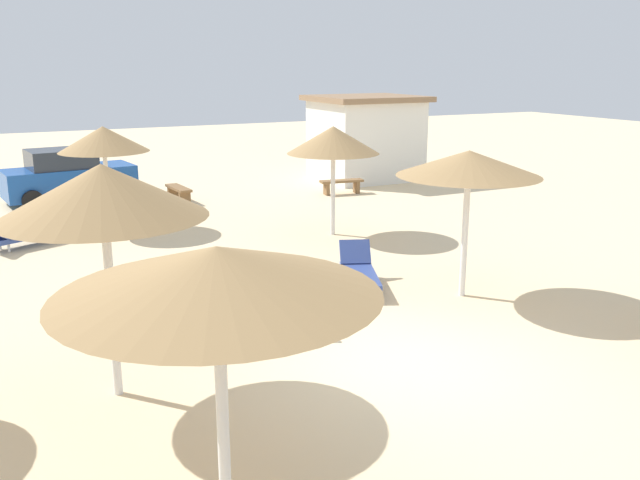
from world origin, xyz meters
The scene contains 13 objects.
ground_plane centered at (0.00, 0.00, 0.00)m, with size 80.00×80.00×0.00m, color beige.
parasol_0 centered at (-2.53, 10.72, 2.44)m, with size 2.37×2.37×2.79m.
parasol_2 centered at (-4.17, 0.85, 2.82)m, with size 2.67×2.67×3.18m.
parasol_4 centered at (2.62, 2.04, 2.58)m, with size 2.70×2.70×2.84m.
parasol_6 centered at (-3.74, -2.42, 2.60)m, with size 3.01×3.01×2.84m.
parasol_8 centered at (2.63, 7.51, 2.48)m, with size 2.38×2.38×2.84m.
lounger_0 centered at (-4.80, 9.79, 0.31)m, with size 2.00×1.36×0.67m.
lounger_2 centered at (-1.93, 1.88, 0.32)m, with size 1.89×0.74×0.78m.
lounger_4 centered at (1.07, 3.39, 0.32)m, with size 1.30×1.96×0.79m.
bench_0 centered at (5.56, 12.45, 0.35)m, with size 1.54×0.61×0.49m.
bench_1 centered at (0.17, 13.62, 0.35)m, with size 0.52×1.53×0.49m.
parked_car centered at (-3.01, 15.24, 0.82)m, with size 4.18×2.37×1.72m.
beach_cabana centered at (7.89, 14.89, 1.61)m, with size 3.92×3.64×3.17m.
Camera 1 is at (-5.54, -8.09, 4.43)m, focal length 38.56 mm.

